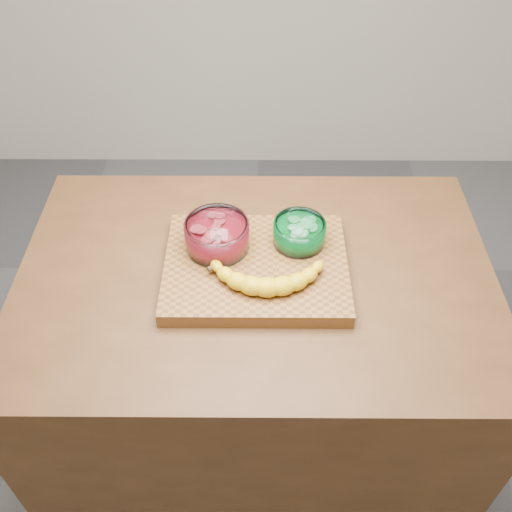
{
  "coord_description": "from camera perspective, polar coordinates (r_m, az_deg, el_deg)",
  "views": [
    {
      "loc": [
        0.01,
        -0.98,
        1.94
      ],
      "look_at": [
        0.0,
        0.0,
        0.96
      ],
      "focal_mm": 40.0,
      "sensor_mm": 36.0,
      "label": 1
    }
  ],
  "objects": [
    {
      "name": "cutting_board",
      "position": [
        1.41,
        -0.0,
        -1.15
      ],
      "size": [
        0.45,
        0.35,
        0.04
      ],
      "primitive_type": "cube",
      "color": "brown",
      "rests_on": "counter"
    },
    {
      "name": "banana",
      "position": [
        1.34,
        1.12,
        -2.07
      ],
      "size": [
        0.31,
        0.14,
        0.04
      ],
      "primitive_type": null,
      "color": "gold",
      "rests_on": "cutting_board"
    },
    {
      "name": "counter",
      "position": [
        1.78,
        -0.0,
        -11.68
      ],
      "size": [
        1.2,
        0.8,
        0.9
      ],
      "primitive_type": "cube",
      "color": "#4E2F17",
      "rests_on": "ground"
    },
    {
      "name": "bowl_green",
      "position": [
        1.43,
        4.34,
        2.35
      ],
      "size": [
        0.13,
        0.13,
        0.06
      ],
      "color": "white",
      "rests_on": "cutting_board"
    },
    {
      "name": "bowl_red",
      "position": [
        1.42,
        -3.91,
        2.06
      ],
      "size": [
        0.16,
        0.16,
        0.07
      ],
      "color": "white",
      "rests_on": "cutting_board"
    },
    {
      "name": "ground",
      "position": [
        2.17,
        -0.0,
        -18.22
      ],
      "size": [
        3.5,
        3.5,
        0.0
      ],
      "primitive_type": "plane",
      "color": "#505054",
      "rests_on": "ground"
    }
  ]
}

